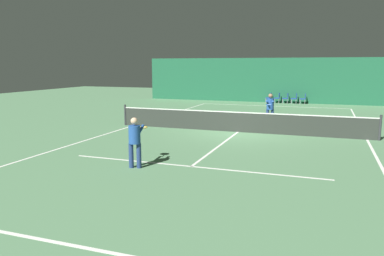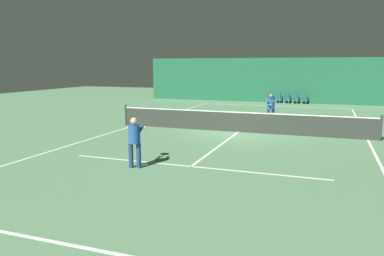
{
  "view_description": "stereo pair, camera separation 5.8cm",
  "coord_description": "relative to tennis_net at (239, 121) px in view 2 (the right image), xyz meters",
  "views": [
    {
      "loc": [
        3.78,
        -16.88,
        3.07
      ],
      "look_at": [
        -0.62,
        -4.61,
        0.88
      ],
      "focal_mm": 35.0,
      "sensor_mm": 36.0,
      "label": 1
    },
    {
      "loc": [
        3.84,
        -16.86,
        3.07
      ],
      "look_at": [
        -0.62,
        -4.61,
        0.88
      ],
      "focal_mm": 35.0,
      "sensor_mm": 36.0,
      "label": 2
    }
  ],
  "objects": [
    {
      "name": "courtside_chair_0",
      "position": [
        -0.62,
        14.26,
        -0.03
      ],
      "size": [
        0.44,
        0.44,
        0.84
      ],
      "rotation": [
        0.0,
        0.0,
        -1.57
      ],
      "color": "#99999E",
      "rests_on": "ground"
    },
    {
      "name": "courtside_chair_3",
      "position": [
        1.42,
        14.26,
        -0.03
      ],
      "size": [
        0.44,
        0.44,
        0.84
      ],
      "rotation": [
        0.0,
        0.0,
        -1.57
      ],
      "color": "#99999E",
      "rests_on": "ground"
    },
    {
      "name": "player_near",
      "position": [
        -1.56,
        -7.07,
        0.39
      ],
      "size": [
        0.62,
        1.34,
        1.54
      ],
      "rotation": [
        0.0,
        0.0,
        1.8
      ],
      "color": "navy",
      "rests_on": "ground"
    },
    {
      "name": "courtside_chair_4",
      "position": [
        2.1,
        14.26,
        -0.03
      ],
      "size": [
        0.44,
        0.44,
        0.84
      ],
      "rotation": [
        0.0,
        0.0,
        -1.57
      ],
      "color": "#99999E",
      "rests_on": "ground"
    },
    {
      "name": "court_line_baseline_near",
      "position": [
        0.0,
        -11.9,
        -0.51
      ],
      "size": [
        11.0,
        0.1,
        0.0
      ],
      "color": "white",
      "rests_on": "ground"
    },
    {
      "name": "courtside_chair_2",
      "position": [
        0.74,
        14.26,
        -0.03
      ],
      "size": [
        0.44,
        0.44,
        0.84
      ],
      "rotation": [
        0.0,
        0.0,
        -1.57
      ],
      "color": "#99999E",
      "rests_on": "ground"
    },
    {
      "name": "tennis_net",
      "position": [
        0.0,
        0.0,
        0.0
      ],
      "size": [
        12.0,
        0.1,
        1.07
      ],
      "color": "#2D332D",
      "rests_on": "ground"
    },
    {
      "name": "player_far",
      "position": [
        1.07,
        2.71,
        0.43
      ],
      "size": [
        0.46,
        1.35,
        1.62
      ],
      "rotation": [
        0.0,
        0.0,
        -1.5
      ],
      "color": "navy",
      "rests_on": "ground"
    },
    {
      "name": "ground_plane",
      "position": [
        0.0,
        0.0,
        -0.51
      ],
      "size": [
        60.0,
        60.0,
        0.0
      ],
      "primitive_type": "plane",
      "color": "#56845B"
    },
    {
      "name": "court_line_sideline_right",
      "position": [
        5.5,
        0.0,
        -0.51
      ],
      "size": [
        0.1,
        23.8,
        0.0
      ],
      "color": "white",
      "rests_on": "ground"
    },
    {
      "name": "court_line_baseline_far",
      "position": [
        0.0,
        11.9,
        -0.51
      ],
      "size": [
        11.0,
        0.1,
        0.0
      ],
      "color": "white",
      "rests_on": "ground"
    },
    {
      "name": "court_line_service_far",
      "position": [
        0.0,
        6.4,
        -0.51
      ],
      "size": [
        8.25,
        0.1,
        0.0
      ],
      "color": "white",
      "rests_on": "ground"
    },
    {
      "name": "courtside_chair_1",
      "position": [
        0.06,
        14.26,
        -0.03
      ],
      "size": [
        0.44,
        0.44,
        0.84
      ],
      "rotation": [
        0.0,
        0.0,
        -1.57
      ],
      "color": "#99999E",
      "rests_on": "ground"
    },
    {
      "name": "backdrop_curtain",
      "position": [
        0.0,
        14.81,
        1.33
      ],
      "size": [
        23.0,
        0.12,
        3.68
      ],
      "color": "#1E5B3D",
      "rests_on": "ground"
    },
    {
      "name": "court_line_centre",
      "position": [
        0.0,
        0.0,
        -0.51
      ],
      "size": [
        0.1,
        12.8,
        0.0
      ],
      "color": "white",
      "rests_on": "ground"
    },
    {
      "name": "court_line_sideline_left",
      "position": [
        -5.5,
        0.0,
        -0.51
      ],
      "size": [
        0.1,
        23.8,
        0.0
      ],
      "color": "white",
      "rests_on": "ground"
    },
    {
      "name": "court_line_service_near",
      "position": [
        0.0,
        -6.4,
        -0.51
      ],
      "size": [
        8.25,
        0.1,
        0.0
      ],
      "color": "white",
      "rests_on": "ground"
    }
  ]
}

